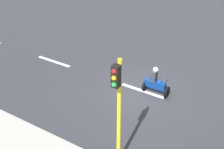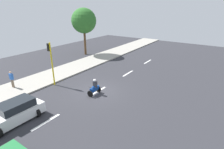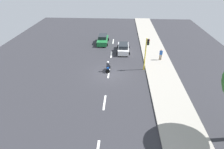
% 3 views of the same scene
% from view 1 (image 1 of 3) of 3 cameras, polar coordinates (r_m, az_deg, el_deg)
% --- Properties ---
extents(ground_plane, '(40.00, 60.00, 0.10)m').
position_cam_1_polar(ground_plane, '(15.44, 5.89, -3.33)').
color(ground_plane, '#2D2D33').
extents(lane_stripe_north, '(0.20, 2.40, 0.01)m').
position_cam_1_polar(lane_stripe_north, '(18.32, -11.15, 2.49)').
color(lane_stripe_north, white).
rests_on(lane_stripe_north, ground).
extents(lane_stripe_mid, '(0.20, 2.40, 0.01)m').
position_cam_1_polar(lane_stripe_mid, '(15.41, 5.91, -3.16)').
color(lane_stripe_mid, white).
rests_on(lane_stripe_mid, ground).
extents(motorcycle, '(0.60, 1.30, 1.53)m').
position_cam_1_polar(motorcycle, '(14.95, 8.44, -1.63)').
color(motorcycle, black).
rests_on(motorcycle, ground).
extents(traffic_light_corner, '(0.49, 0.24, 4.50)m').
position_cam_1_polar(traffic_light_corner, '(9.71, 1.12, -5.36)').
color(traffic_light_corner, yellow).
rests_on(traffic_light_corner, ground).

